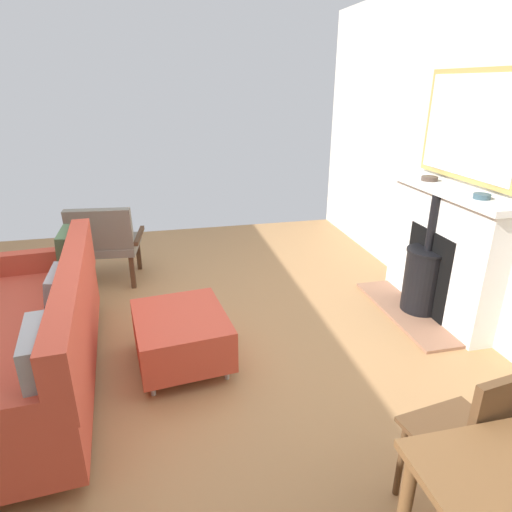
{
  "coord_description": "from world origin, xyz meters",
  "views": [
    {
      "loc": [
        -0.01,
        2.81,
        1.9
      ],
      "look_at": [
        -0.61,
        0.15,
        0.82
      ],
      "focal_mm": 30.42,
      "sensor_mm": 36.0,
      "label": 1
    }
  ],
  "objects_px": {
    "fireplace": "(436,259)",
    "dining_chair_near_fireplace": "(479,438)",
    "ottoman": "(181,334)",
    "mantel_bowl_near": "(430,178)",
    "armchair_accent": "(105,240)",
    "sofa": "(32,339)",
    "mantel_bowl_far": "(482,196)"
  },
  "relations": [
    {
      "from": "dining_chair_near_fireplace",
      "to": "mantel_bowl_far",
      "type": "bearing_deg",
      "value": -125.62
    },
    {
      "from": "mantel_bowl_far",
      "to": "sofa",
      "type": "height_order",
      "value": "mantel_bowl_far"
    },
    {
      "from": "sofa",
      "to": "dining_chair_near_fireplace",
      "type": "distance_m",
      "value": 2.59
    },
    {
      "from": "mantel_bowl_near",
      "to": "sofa",
      "type": "distance_m",
      "value": 3.33
    },
    {
      "from": "mantel_bowl_far",
      "to": "dining_chair_near_fireplace",
      "type": "bearing_deg",
      "value": 54.38
    },
    {
      "from": "mantel_bowl_near",
      "to": "dining_chair_near_fireplace",
      "type": "xyz_separation_m",
      "value": [
        1.07,
        2.15,
        -0.61
      ]
    },
    {
      "from": "mantel_bowl_near",
      "to": "armchair_accent",
      "type": "bearing_deg",
      "value": -18.25
    },
    {
      "from": "mantel_bowl_near",
      "to": "armchair_accent",
      "type": "height_order",
      "value": "mantel_bowl_near"
    },
    {
      "from": "ottoman",
      "to": "dining_chair_near_fireplace",
      "type": "height_order",
      "value": "dining_chair_near_fireplace"
    },
    {
      "from": "mantel_bowl_near",
      "to": "mantel_bowl_far",
      "type": "distance_m",
      "value": 0.65
    },
    {
      "from": "fireplace",
      "to": "dining_chair_near_fireplace",
      "type": "xyz_separation_m",
      "value": [
        1.05,
        1.86,
        0.03
      ]
    },
    {
      "from": "mantel_bowl_near",
      "to": "mantel_bowl_far",
      "type": "xyz_separation_m",
      "value": [
        0.0,
        0.65,
        -0.0
      ]
    },
    {
      "from": "fireplace",
      "to": "sofa",
      "type": "bearing_deg",
      "value": 6.37
    },
    {
      "from": "mantel_bowl_near",
      "to": "dining_chair_near_fireplace",
      "type": "relative_size",
      "value": 0.15
    },
    {
      "from": "mantel_bowl_near",
      "to": "ottoman",
      "type": "relative_size",
      "value": 0.17
    },
    {
      "from": "ottoman",
      "to": "mantel_bowl_near",
      "type": "bearing_deg",
      "value": -165.05
    },
    {
      "from": "dining_chair_near_fireplace",
      "to": "fireplace",
      "type": "bearing_deg",
      "value": -119.48
    },
    {
      "from": "fireplace",
      "to": "mantel_bowl_near",
      "type": "xyz_separation_m",
      "value": [
        -0.02,
        -0.29,
        0.64
      ]
    },
    {
      "from": "mantel_bowl_far",
      "to": "sofa",
      "type": "bearing_deg",
      "value": -0.23
    },
    {
      "from": "armchair_accent",
      "to": "fireplace",
      "type": "bearing_deg",
      "value": 156.52
    },
    {
      "from": "mantel_bowl_near",
      "to": "ottoman",
      "type": "distance_m",
      "value": 2.47
    },
    {
      "from": "fireplace",
      "to": "mantel_bowl_near",
      "type": "bearing_deg",
      "value": -93.97
    },
    {
      "from": "fireplace",
      "to": "armchair_accent",
      "type": "height_order",
      "value": "fireplace"
    },
    {
      "from": "ottoman",
      "to": "mantel_bowl_far",
      "type": "bearing_deg",
      "value": 178.43
    },
    {
      "from": "fireplace",
      "to": "sofa",
      "type": "xyz_separation_m",
      "value": [
        3.15,
        0.35,
        -0.14
      ]
    },
    {
      "from": "dining_chair_near_fireplace",
      "to": "armchair_accent",
      "type": "bearing_deg",
      "value": -60.02
    },
    {
      "from": "mantel_bowl_far",
      "to": "dining_chair_near_fireplace",
      "type": "relative_size",
      "value": 0.14
    },
    {
      "from": "fireplace",
      "to": "ottoman",
      "type": "xyz_separation_m",
      "value": [
        2.2,
        0.3,
        -0.26
      ]
    },
    {
      "from": "mantel_bowl_near",
      "to": "ottoman",
      "type": "height_order",
      "value": "mantel_bowl_near"
    },
    {
      "from": "fireplace",
      "to": "dining_chair_near_fireplace",
      "type": "relative_size",
      "value": 1.53
    },
    {
      "from": "ottoman",
      "to": "armchair_accent",
      "type": "bearing_deg",
      "value": -67.58
    },
    {
      "from": "armchair_accent",
      "to": "mantel_bowl_near",
      "type": "bearing_deg",
      "value": 161.75
    }
  ]
}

